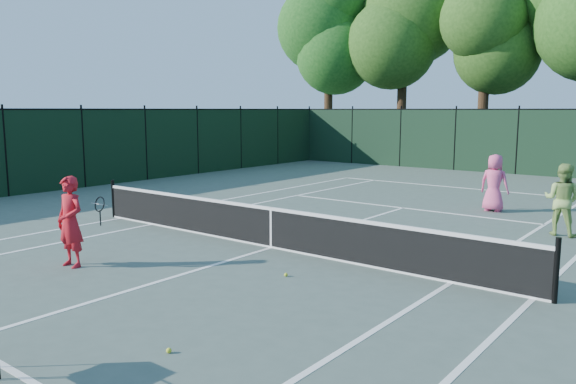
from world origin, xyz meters
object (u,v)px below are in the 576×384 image
Objects in this scene: player_pink at (494,183)px; loose_ball_near_cart at (169,350)px; coach at (70,222)px; player_green at (562,200)px; loose_ball_midcourt at (286,275)px.

loose_ball_near_cart is (0.07, -12.50, -0.82)m from player_pink.
player_green is at bearing 48.05° from coach.
player_green is (6.82, 8.81, -0.01)m from coach.
player_green is 10.53m from loose_ball_near_cart.
loose_ball_near_cart is (-2.27, -10.24, -0.84)m from player_green.
loose_ball_midcourt is (-3.13, -6.78, -0.84)m from player_green.
player_pink reaches higher than loose_ball_midcourt.
coach is at bearing -151.23° from loose_ball_midcourt.
player_pink is at bearing 90.33° from loose_ball_near_cart.
coach reaches higher than loose_ball_midcourt.
loose_ball_midcourt is (3.69, 2.03, -0.85)m from coach.
coach is 1.01× the size of player_green.
coach is 4.84m from loose_ball_near_cart.
loose_ball_near_cart is at bearing 82.58° from player_green.
player_pink is 25.17× the size of loose_ball_near_cart.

